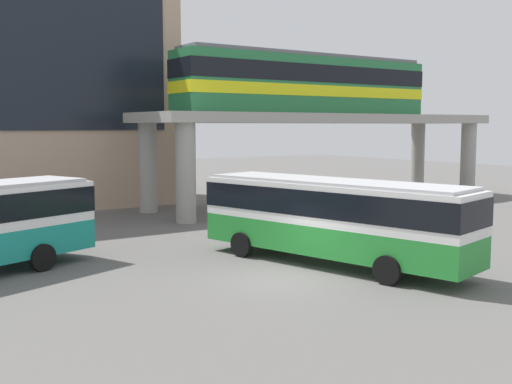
{
  "coord_description": "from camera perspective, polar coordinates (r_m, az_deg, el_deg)",
  "views": [
    {
      "loc": [
        -12.32,
        -16.72,
        5.24
      ],
      "look_at": [
        3.45,
        6.81,
        2.2
      ],
      "focal_mm": 43.61,
      "sensor_mm": 36.0,
      "label": 1
    }
  ],
  "objects": [
    {
      "name": "bicycle_green",
      "position": [
        42.6,
        14.61,
        -0.65
      ],
      "size": [
        1.79,
        0.11,
        1.04
      ],
      "color": "black",
      "rests_on": "ground_plane"
    },
    {
      "name": "bus_main",
      "position": [
        23.44,
        7.06,
        -1.89
      ],
      "size": [
        5.16,
        11.33,
        3.22
      ],
      "color": "#268C33",
      "rests_on": "ground_plane"
    },
    {
      "name": "ground_plane",
      "position": [
        29.88,
        -8.95,
        -4.05
      ],
      "size": [
        120.0,
        120.0,
        0.0
      ],
      "primitive_type": "plane",
      "color": "#605E5B"
    },
    {
      "name": "train",
      "position": [
        41.16,
        4.71,
        9.89
      ],
      "size": [
        18.59,
        2.96,
        3.84
      ],
      "color": "#26723F",
      "rests_on": "elevated_platform"
    },
    {
      "name": "pedestrian_at_kerb",
      "position": [
        32.59,
        2.48,
        -1.58
      ],
      "size": [
        0.37,
        0.46,
        1.83
      ],
      "color": "#724C8C",
      "rests_on": "ground_plane"
    },
    {
      "name": "bicycle_brown",
      "position": [
        35.35,
        4.19,
        -1.82
      ],
      "size": [
        1.79,
        0.16,
        1.04
      ],
      "color": "black",
      "rests_on": "ground_plane"
    },
    {
      "name": "elevated_platform",
      "position": [
        42.11,
        6.41,
        5.87
      ],
      "size": [
        26.04,
        6.5,
        5.99
      ],
      "color": "#9E9B93",
      "rests_on": "ground_plane"
    },
    {
      "name": "bicycle_blue",
      "position": [
        36.96,
        8.47,
        -1.53
      ],
      "size": [
        1.73,
        0.59,
        1.04
      ],
      "color": "black",
      "rests_on": "ground_plane"
    }
  ]
}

